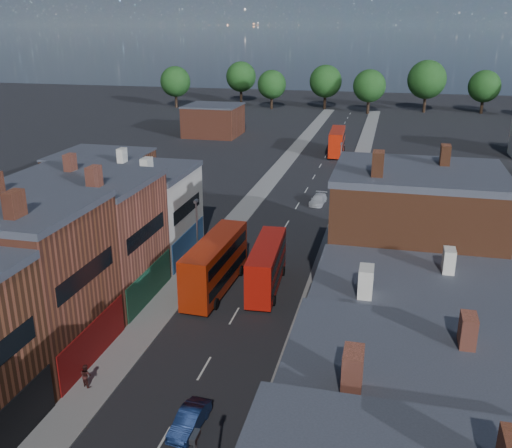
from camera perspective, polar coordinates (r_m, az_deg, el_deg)
The scene contains 12 objects.
pavement_west at distance 73.43m, azimuth -1.63°, elevation 0.87°, with size 3.00×200.00×0.12m, color gray.
pavement_east at distance 71.31m, azimuth 8.51°, elevation 0.09°, with size 3.00×200.00×0.12m, color gray.
lamp_post_2 at distance 53.50m, azimuth -5.90°, elevation -1.09°, with size 0.25×0.70×8.12m.
lamp_post_3 at distance 79.69m, azimuth 8.43°, elevation 5.62°, with size 0.25×0.70×8.12m.
bus_0 at distance 52.27m, azimuth -4.10°, elevation -3.94°, with size 3.25×11.54×4.94m.
bus_1 at distance 52.50m, azimuth 1.07°, elevation -4.15°, with size 3.05×10.27×4.38m.
bus_2 at distance 109.57m, azimuth 8.10°, elevation 8.20°, with size 3.12×11.04×4.73m.
car_1 at distance 36.66m, azimuth -6.68°, elevation -18.91°, with size 1.36×3.91×1.29m, color navy.
car_2 at distance 57.45m, azimuth -3.07°, elevation -3.95°, with size 2.02×4.38×1.22m, color black.
car_3 at distance 78.53m, azimuth 6.23°, elevation 2.45°, with size 1.84×4.52×1.31m, color silver.
ped_1 at distance 41.30m, azimuth -16.64°, elevation -14.30°, with size 0.80×0.44×1.64m, color #451E1B.
ped_3 at distance 37.57m, azimuth 1.48°, elevation -16.90°, with size 1.10×0.50×1.87m, color #5C564F.
Camera 1 is at (11.80, -17.23, 23.22)m, focal length 40.00 mm.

